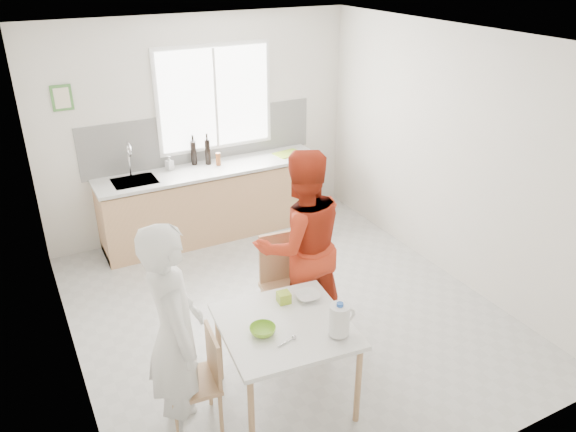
# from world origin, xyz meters

# --- Properties ---
(ground) EXTENTS (4.50, 4.50, 0.00)m
(ground) POSITION_xyz_m (0.00, 0.00, 0.00)
(ground) COLOR #B7B7B2
(ground) RESTS_ON ground
(room_shell) EXTENTS (4.50, 4.50, 4.50)m
(room_shell) POSITION_xyz_m (0.00, 0.00, 1.64)
(room_shell) COLOR silver
(room_shell) RESTS_ON ground
(window) EXTENTS (1.50, 0.06, 1.30)m
(window) POSITION_xyz_m (0.20, 2.23, 1.70)
(window) COLOR white
(window) RESTS_ON room_shell
(backsplash) EXTENTS (3.00, 0.02, 0.65)m
(backsplash) POSITION_xyz_m (0.00, 2.24, 1.23)
(backsplash) COLOR white
(backsplash) RESTS_ON room_shell
(picture_frame) EXTENTS (0.22, 0.03, 0.28)m
(picture_frame) POSITION_xyz_m (-1.55, 2.23, 1.90)
(picture_frame) COLOR #47833B
(picture_frame) RESTS_ON room_shell
(kitchen_counter) EXTENTS (2.84, 0.64, 1.37)m
(kitchen_counter) POSITION_xyz_m (-0.00, 1.95, 0.42)
(kitchen_counter) COLOR tan
(kitchen_counter) RESTS_ON ground
(dining_table) EXTENTS (1.07, 1.07, 0.75)m
(dining_table) POSITION_xyz_m (-0.56, -1.10, 0.67)
(dining_table) COLOR white
(dining_table) RESTS_ON ground
(chair_left) EXTENTS (0.42, 0.42, 0.83)m
(chair_left) POSITION_xyz_m (-1.25, -1.03, 0.45)
(chair_left) COLOR tan
(chair_left) RESTS_ON ground
(chair_far) EXTENTS (0.52, 0.52, 1.02)m
(chair_far) POSITION_xyz_m (-0.13, -0.31, 0.56)
(chair_far) COLOR tan
(chair_far) RESTS_ON ground
(person_white) EXTENTS (0.49, 0.69, 1.77)m
(person_white) POSITION_xyz_m (-1.40, -1.01, 0.89)
(person_white) COLOR white
(person_white) RESTS_ON ground
(person_red) EXTENTS (0.96, 0.79, 1.84)m
(person_red) POSITION_xyz_m (0.01, -0.32, 0.92)
(person_red) COLOR red
(person_red) RESTS_ON ground
(bowl_green) EXTENTS (0.22, 0.22, 0.06)m
(bowl_green) POSITION_xyz_m (-0.77, -1.13, 0.78)
(bowl_green) COLOR #86C62D
(bowl_green) RESTS_ON dining_table
(bowl_white) EXTENTS (0.22, 0.22, 0.05)m
(bowl_white) POSITION_xyz_m (-0.24, -0.88, 0.77)
(bowl_white) COLOR white
(bowl_white) RESTS_ON dining_table
(milk_jug) EXTENTS (0.21, 0.15, 0.27)m
(milk_jug) POSITION_xyz_m (-0.27, -1.41, 0.89)
(milk_jug) COLOR white
(milk_jug) RESTS_ON dining_table
(green_box) EXTENTS (0.11, 0.11, 0.09)m
(green_box) POSITION_xyz_m (-0.44, -0.83, 0.79)
(green_box) COLOR #9FC22C
(green_box) RESTS_ON dining_table
(spoon) EXTENTS (0.16, 0.05, 0.01)m
(spoon) POSITION_xyz_m (-0.67, -1.31, 0.76)
(spoon) COLOR #A5A5AA
(spoon) RESTS_ON dining_table
(cutting_board) EXTENTS (0.38, 0.30, 0.01)m
(cutting_board) POSITION_xyz_m (1.07, 1.95, 0.93)
(cutting_board) COLOR #A6CD2F
(cutting_board) RESTS_ON kitchen_counter
(wine_bottle_a) EXTENTS (0.07, 0.07, 0.32)m
(wine_bottle_a) POSITION_xyz_m (0.01, 2.08, 1.08)
(wine_bottle_a) COLOR black
(wine_bottle_a) RESTS_ON kitchen_counter
(wine_bottle_b) EXTENTS (0.07, 0.07, 0.30)m
(wine_bottle_b) POSITION_xyz_m (-0.15, 2.15, 1.07)
(wine_bottle_b) COLOR black
(wine_bottle_b) RESTS_ON kitchen_counter
(jar_amber) EXTENTS (0.06, 0.06, 0.16)m
(jar_amber) POSITION_xyz_m (0.11, 1.98, 1.00)
(jar_amber) COLOR #934C20
(jar_amber) RESTS_ON kitchen_counter
(soap_bottle) EXTENTS (0.10, 0.10, 0.18)m
(soap_bottle) POSITION_xyz_m (-0.48, 2.11, 1.01)
(soap_bottle) COLOR #999999
(soap_bottle) RESTS_ON kitchen_counter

